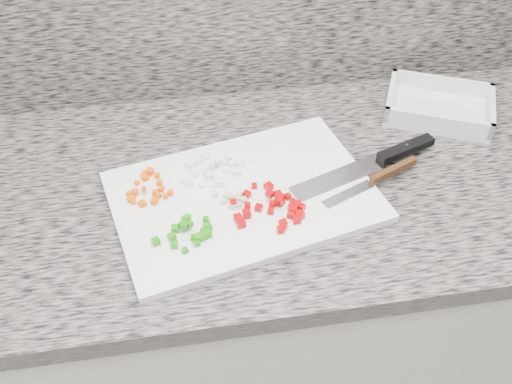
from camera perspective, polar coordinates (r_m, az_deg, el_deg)
cabinet at (r=1.47m, az=1.24°, el=-11.95°), size 3.92×0.62×0.86m
countertop at (r=1.12m, az=1.58°, el=0.85°), size 3.96×0.64×0.04m
cutting_board at (r=1.06m, az=-1.24°, el=-0.45°), size 0.53×0.41×0.02m
carrot_pile at (r=1.07m, az=-10.78°, el=0.35°), size 0.09×0.10×0.02m
onion_pile at (r=1.10m, az=-4.15°, el=2.44°), size 0.13×0.10×0.02m
green_pepper_pile at (r=0.98m, az=-6.67°, el=-3.99°), size 0.11×0.09×0.02m
red_pepper_pile at (r=1.02m, az=1.77°, el=-1.52°), size 0.13×0.13×0.02m
garlic_pile at (r=1.04m, az=-2.55°, el=-0.66°), size 0.06×0.05×0.01m
chef_knife at (r=1.14m, az=12.62°, el=3.30°), size 0.32×0.14×0.02m
paring_knife at (r=1.10m, az=12.50°, el=1.55°), size 0.21×0.10×0.02m
tray at (r=1.32m, az=17.78°, el=8.04°), size 0.27×0.24×0.05m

